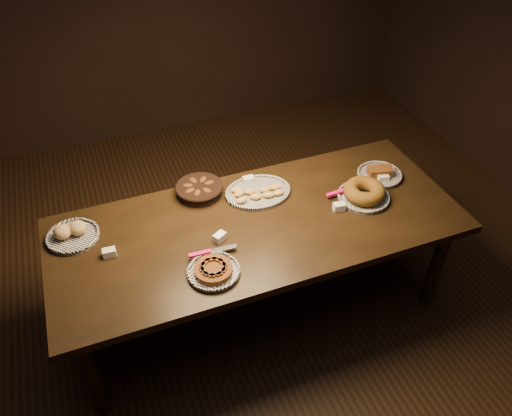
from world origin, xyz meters
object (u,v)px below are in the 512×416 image
object	(u,v)px
buffet_table	(258,232)
apple_tart_plate	(213,270)
madeleine_platter	(258,192)
bundt_cake_plate	(364,193)

from	to	relation	value
buffet_table	apple_tart_plate	distance (m)	0.47
madeleine_platter	buffet_table	bearing A→B (deg)	-100.05
apple_tart_plate	madeleine_platter	bearing A→B (deg)	36.28
buffet_table	bundt_cake_plate	distance (m)	0.70
buffet_table	madeleine_platter	distance (m)	0.28
bundt_cake_plate	buffet_table	bearing A→B (deg)	-176.65
madeleine_platter	apple_tart_plate	bearing A→B (deg)	-120.26
bundt_cake_plate	madeleine_platter	bearing A→B (deg)	160.85
apple_tart_plate	madeleine_platter	distance (m)	0.70
apple_tart_plate	bundt_cake_plate	xyz separation A→B (m)	(1.05, 0.26, 0.02)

